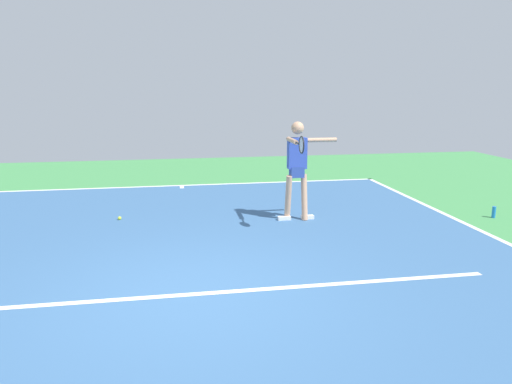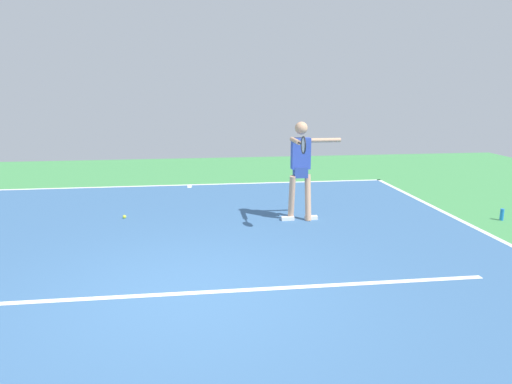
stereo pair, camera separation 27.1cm
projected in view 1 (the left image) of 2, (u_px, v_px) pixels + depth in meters
The scene contains 8 objects.
ground_plane at pixel (194, 295), 5.76m from camera, with size 22.53×22.53×0.00m, color #428E4C.
court_surface at pixel (194, 295), 5.76m from camera, with size 10.18×13.29×0.00m, color #38608E.
court_line_baseline_near at pixel (182, 185), 12.10m from camera, with size 10.18×0.10×0.01m, color white.
court_line_service at pixel (194, 294), 5.77m from camera, with size 7.64×0.10×0.01m, color white.
court_line_centre_mark at pixel (182, 187), 11.91m from camera, with size 0.10×0.30×0.01m, color white.
tennis_player at pixel (298, 163), 8.75m from camera, with size 1.08×1.20×1.84m.
tennis_ball_near_player at pixel (120, 218), 8.98m from camera, with size 0.07×0.07×0.07m, color #CCE033.
water_bottle at pixel (494, 212), 9.12m from camera, with size 0.07×0.07×0.22m, color blue.
Camera 1 is at (0.18, 5.41, 2.45)m, focal length 33.56 mm.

